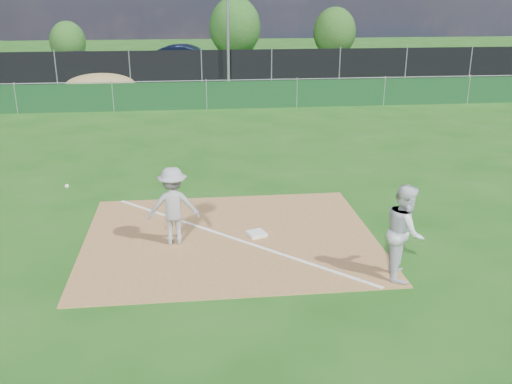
# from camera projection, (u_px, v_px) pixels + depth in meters

# --- Properties ---
(ground) EXTENTS (90.00, 90.00, 0.00)m
(ground) POSITION_uv_depth(u_px,v_px,m) (212.00, 136.00, 20.33)
(ground) COLOR #174B10
(ground) RESTS_ON ground
(infield_dirt) EXTENTS (6.00, 5.00, 0.02)m
(infield_dirt) POSITION_uv_depth(u_px,v_px,m) (230.00, 238.00, 11.89)
(infield_dirt) COLOR olive
(infield_dirt) RESTS_ON ground
(foul_line) EXTENTS (5.01, 5.01, 0.01)m
(foul_line) POSITION_uv_depth(u_px,v_px,m) (230.00, 237.00, 11.89)
(foul_line) COLOR white
(foul_line) RESTS_ON infield_dirt
(green_fence) EXTENTS (44.00, 0.05, 1.20)m
(green_fence) POSITION_uv_depth(u_px,v_px,m) (207.00, 96.00, 24.82)
(green_fence) COLOR #0E3517
(green_fence) RESTS_ON ground
(dirt_mound) EXTENTS (3.38, 2.60, 1.17)m
(dirt_mound) POSITION_uv_depth(u_px,v_px,m) (101.00, 86.00, 27.56)
(dirt_mound) COLOR olive
(dirt_mound) RESTS_ON ground
(black_fence) EXTENTS (46.00, 0.04, 1.80)m
(black_fence) POSITION_uv_depth(u_px,v_px,m) (202.00, 66.00, 32.22)
(black_fence) COLOR black
(black_fence) RESTS_ON ground
(parking_lot) EXTENTS (46.00, 9.00, 0.01)m
(parking_lot) POSITION_uv_depth(u_px,v_px,m) (200.00, 71.00, 37.20)
(parking_lot) COLOR black
(parking_lot) RESTS_ON ground
(light_pole) EXTENTS (0.16, 0.16, 8.00)m
(light_pole) POSITION_uv_depth(u_px,v_px,m) (228.00, 9.00, 31.07)
(light_pole) COLOR slate
(light_pole) RESTS_ON ground
(first_base) EXTENTS (0.45, 0.45, 0.07)m
(first_base) POSITION_uv_depth(u_px,v_px,m) (256.00, 234.00, 11.97)
(first_base) COLOR white
(first_base) RESTS_ON infield_dirt
(play_at_first) EXTENTS (2.56, 0.60, 1.60)m
(play_at_first) POSITION_uv_depth(u_px,v_px,m) (173.00, 206.00, 11.38)
(play_at_first) COLOR #A4A4A6
(play_at_first) RESTS_ON infield_dirt
(runner) EXTENTS (0.84, 0.97, 1.73)m
(runner) POSITION_uv_depth(u_px,v_px,m) (405.00, 232.00, 10.04)
(runner) COLOR silver
(runner) RESTS_ON ground
(car_left) EXTENTS (4.55, 2.46, 1.47)m
(car_left) POSITION_uv_depth(u_px,v_px,m) (83.00, 61.00, 36.08)
(car_left) COLOR #A5A7AD
(car_left) RESTS_ON parking_lot
(car_mid) EXTENTS (5.25, 2.65, 1.65)m
(car_mid) POSITION_uv_depth(u_px,v_px,m) (187.00, 58.00, 36.90)
(car_mid) COLOR black
(car_mid) RESTS_ON parking_lot
(car_right) EXTENTS (4.43, 1.91, 1.27)m
(car_right) POSITION_uv_depth(u_px,v_px,m) (259.00, 61.00, 36.97)
(car_right) COLOR black
(car_right) RESTS_ON parking_lot
(tree_left) EXTENTS (2.51, 2.51, 2.97)m
(tree_left) POSITION_uv_depth(u_px,v_px,m) (68.00, 42.00, 40.37)
(tree_left) COLOR #382316
(tree_left) RESTS_ON ground
(tree_mid) EXTENTS (3.87, 3.87, 4.59)m
(tree_mid) POSITION_uv_depth(u_px,v_px,m) (235.00, 27.00, 43.04)
(tree_mid) COLOR #382316
(tree_mid) RESTS_ON ground
(tree_right) EXTENTS (3.23, 3.23, 3.84)m
(tree_right) POSITION_uv_depth(u_px,v_px,m) (335.00, 32.00, 43.56)
(tree_right) COLOR #382316
(tree_right) RESTS_ON ground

